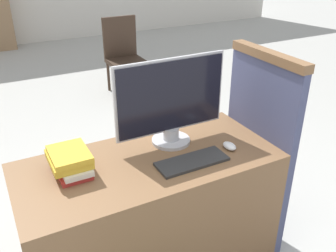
{
  "coord_description": "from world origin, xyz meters",
  "views": [
    {
      "loc": [
        -0.7,
        -1.23,
        1.82
      ],
      "look_at": [
        0.1,
        0.29,
        0.96
      ],
      "focal_mm": 40.0,
      "sensor_mm": 36.0,
      "label": 1
    }
  ],
  "objects": [
    {
      "name": "desk",
      "position": [
        0.0,
        0.32,
        0.38
      ],
      "size": [
        1.41,
        0.65,
        0.76
      ],
      "color": "brown",
      "rests_on": "ground_plane"
    },
    {
      "name": "carrel_divider",
      "position": [
        0.73,
        0.29,
        0.64
      ],
      "size": [
        0.07,
        0.58,
        1.27
      ],
      "color": "#474C70",
      "rests_on": "ground_plane"
    },
    {
      "name": "keyboard",
      "position": [
        0.19,
        0.19,
        0.77
      ],
      "size": [
        0.39,
        0.15,
        0.02
      ],
      "color": "#2D2D2D",
      "rests_on": "desk"
    },
    {
      "name": "book_stack",
      "position": [
        -0.39,
        0.4,
        0.83
      ],
      "size": [
        0.19,
        0.26,
        0.12
      ],
      "color": "#B72D28",
      "rests_on": "desk"
    },
    {
      "name": "mouse",
      "position": [
        0.45,
        0.22,
        0.78
      ],
      "size": [
        0.06,
        0.09,
        0.03
      ],
      "color": "white",
      "rests_on": "desk"
    },
    {
      "name": "monitor",
      "position": [
        0.2,
        0.44,
        1.01
      ],
      "size": [
        0.66,
        0.22,
        0.5
      ],
      "color": "#B7B7BC",
      "rests_on": "desk"
    },
    {
      "name": "far_chair",
      "position": [
        0.98,
        3.17,
        0.51
      ],
      "size": [
        0.44,
        0.44,
        0.95
      ],
      "rotation": [
        0.0,
        0.0,
        0.87
      ],
      "color": "#38281E",
      "rests_on": "ground_plane"
    }
  ]
}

